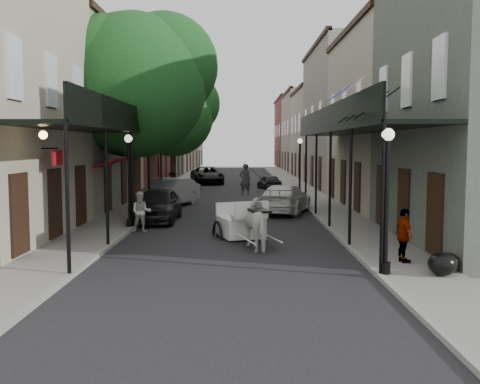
{
  "coord_description": "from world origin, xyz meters",
  "views": [
    {
      "loc": [
        0.41,
        -15.46,
        3.4
      ],
      "look_at": [
        0.37,
        5.12,
        1.6
      ],
      "focal_mm": 40.0,
      "sensor_mm": 36.0,
      "label": 1
    }
  ],
  "objects_px": {
    "car_left_mid": "(169,193)",
    "car_right_near": "(285,199)",
    "lamppost_left": "(129,179)",
    "lamppost_right_far": "(300,167)",
    "tree_far": "(178,112)",
    "lamppost_right_near": "(387,199)",
    "pedestrian_walking": "(141,212)",
    "pedestrian_sidewalk_right": "(404,236)",
    "pedestrian_sidewalk_left": "(172,183)",
    "car_left_near": "(158,205)",
    "car_left_far": "(207,175)",
    "horse": "(260,224)",
    "tree_near": "(144,80)",
    "car_right_far": "(269,182)",
    "carriage": "(237,208)"
  },
  "relations": [
    {
      "from": "lamppost_right_near",
      "to": "car_right_near",
      "type": "relative_size",
      "value": 0.75
    },
    {
      "from": "lamppost_right_far",
      "to": "tree_far",
      "type": "bearing_deg",
      "value": 143.49
    },
    {
      "from": "tree_near",
      "to": "car_left_mid",
      "type": "height_order",
      "value": "tree_near"
    },
    {
      "from": "carriage",
      "to": "car_left_far",
      "type": "xyz_separation_m",
      "value": [
        -2.88,
        27.46,
        -0.31
      ]
    },
    {
      "from": "horse",
      "to": "lamppost_right_near",
      "type": "bearing_deg",
      "value": 111.04
    },
    {
      "from": "pedestrian_sidewalk_left",
      "to": "car_left_near",
      "type": "distance_m",
      "value": 12.11
    },
    {
      "from": "lamppost_right_near",
      "to": "horse",
      "type": "height_order",
      "value": "lamppost_right_near"
    },
    {
      "from": "lamppost_left",
      "to": "pedestrian_sidewalk_left",
      "type": "relative_size",
      "value": 2.45
    },
    {
      "from": "lamppost_right_far",
      "to": "car_right_far",
      "type": "height_order",
      "value": "lamppost_right_far"
    },
    {
      "from": "car_left_mid",
      "to": "car_right_near",
      "type": "relative_size",
      "value": 0.97
    },
    {
      "from": "lamppost_left",
      "to": "lamppost_right_far",
      "type": "bearing_deg",
      "value": 55.65
    },
    {
      "from": "tree_far",
      "to": "car_right_near",
      "type": "xyz_separation_m",
      "value": [
        6.85,
        -12.99,
        -5.12
      ]
    },
    {
      "from": "lamppost_left",
      "to": "pedestrian_sidewalk_left",
      "type": "distance_m",
      "value": 14.34
    },
    {
      "from": "tree_near",
      "to": "pedestrian_sidewalk_right",
      "type": "bearing_deg",
      "value": -49.81
    },
    {
      "from": "tree_far",
      "to": "lamppost_left",
      "type": "distance_m",
      "value": 18.57
    },
    {
      "from": "car_left_near",
      "to": "car_right_near",
      "type": "xyz_separation_m",
      "value": [
        5.91,
        2.97,
        -0.05
      ]
    },
    {
      "from": "tree_far",
      "to": "car_right_near",
      "type": "height_order",
      "value": "tree_far"
    },
    {
      "from": "carriage",
      "to": "car_left_far",
      "type": "bearing_deg",
      "value": 78.66
    },
    {
      "from": "lamppost_right_near",
      "to": "car_left_mid",
      "type": "bearing_deg",
      "value": 115.7
    },
    {
      "from": "car_left_mid",
      "to": "car_right_near",
      "type": "bearing_deg",
      "value": -3.7
    },
    {
      "from": "tree_near",
      "to": "car_left_near",
      "type": "bearing_deg",
      "value": -65.56
    },
    {
      "from": "tree_far",
      "to": "car_left_mid",
      "type": "distance_m",
      "value": 11.38
    },
    {
      "from": "lamppost_right_near",
      "to": "pedestrian_walking",
      "type": "bearing_deg",
      "value": 136.32
    },
    {
      "from": "lamppost_left",
      "to": "pedestrian_sidewalk_right",
      "type": "xyz_separation_m",
      "value": [
        9.07,
        -6.68,
        -1.17
      ]
    },
    {
      "from": "car_left_mid",
      "to": "car_left_far",
      "type": "bearing_deg",
      "value": 107.47
    },
    {
      "from": "horse",
      "to": "pedestrian_walking",
      "type": "relative_size",
      "value": 1.22
    },
    {
      "from": "horse",
      "to": "car_left_far",
      "type": "relative_size",
      "value": 0.36
    },
    {
      "from": "tree_near",
      "to": "car_left_near",
      "type": "distance_m",
      "value": 6.12
    },
    {
      "from": "lamppost_right_far",
      "to": "car_right_near",
      "type": "relative_size",
      "value": 0.75
    },
    {
      "from": "lamppost_right_near",
      "to": "pedestrian_walking",
      "type": "height_order",
      "value": "lamppost_right_near"
    },
    {
      "from": "tree_near",
      "to": "pedestrian_sidewalk_right",
      "type": "xyz_separation_m",
      "value": [
        9.17,
        -10.86,
        -5.61
      ]
    },
    {
      "from": "pedestrian_sidewalk_right",
      "to": "carriage",
      "type": "bearing_deg",
      "value": 34.01
    },
    {
      "from": "pedestrian_sidewalk_right",
      "to": "car_left_far",
      "type": "bearing_deg",
      "value": 3.95
    },
    {
      "from": "pedestrian_walking",
      "to": "car_left_near",
      "type": "height_order",
      "value": "pedestrian_walking"
    },
    {
      "from": "car_left_mid",
      "to": "car_left_far",
      "type": "relative_size",
      "value": 0.87
    },
    {
      "from": "tree_near",
      "to": "lamppost_left",
      "type": "bearing_deg",
      "value": -88.66
    },
    {
      "from": "pedestrian_sidewalk_left",
      "to": "car_right_near",
      "type": "distance_m",
      "value": 11.37
    },
    {
      "from": "lamppost_left",
      "to": "carriage",
      "type": "height_order",
      "value": "lamppost_left"
    },
    {
      "from": "lamppost_right_far",
      "to": "car_left_near",
      "type": "relative_size",
      "value": 0.83
    },
    {
      "from": "tree_far",
      "to": "lamppost_right_near",
      "type": "height_order",
      "value": "tree_far"
    },
    {
      "from": "car_left_near",
      "to": "car_left_mid",
      "type": "height_order",
      "value": "car_left_mid"
    },
    {
      "from": "tree_far",
      "to": "pedestrian_sidewalk_left",
      "type": "bearing_deg",
      "value": -89.34
    },
    {
      "from": "lamppost_left",
      "to": "carriage",
      "type": "relative_size",
      "value": 1.34
    },
    {
      "from": "tree_near",
      "to": "horse",
      "type": "distance_m",
      "value": 11.35
    },
    {
      "from": "pedestrian_walking",
      "to": "car_left_far",
      "type": "xyz_separation_m",
      "value": [
        0.9,
        26.53,
        -0.04
      ]
    },
    {
      "from": "horse",
      "to": "car_right_near",
      "type": "distance_m",
      "value": 9.46
    },
    {
      "from": "pedestrian_sidewalk_left",
      "to": "car_left_mid",
      "type": "relative_size",
      "value": 0.32
    },
    {
      "from": "lamppost_left",
      "to": "horse",
      "type": "relative_size",
      "value": 1.89
    },
    {
      "from": "pedestrian_walking",
      "to": "pedestrian_sidewalk_right",
      "type": "relative_size",
      "value": 1.06
    },
    {
      "from": "pedestrian_walking",
      "to": "car_left_far",
      "type": "distance_m",
      "value": 26.55
    }
  ]
}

